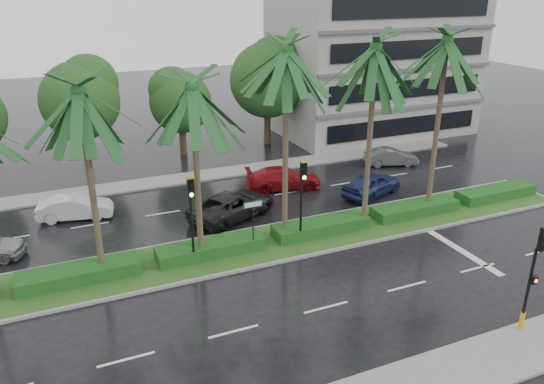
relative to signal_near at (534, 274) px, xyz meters
name	(u,v)px	position (x,y,z in m)	size (l,w,h in m)	color
ground	(276,254)	(-6.00, 9.39, -2.50)	(120.00, 120.00, 0.00)	black
far_sidewalk	(205,176)	(-6.00, 21.39, -2.44)	(40.00, 2.00, 0.12)	gray
median	(268,244)	(-6.00, 10.39, -2.42)	(36.00, 4.00, 0.15)	gray
hedge	(268,237)	(-6.00, 10.39, -2.05)	(35.20, 1.40, 0.60)	#134517
lane_markings	(335,246)	(-2.96, 8.96, -2.50)	(34.00, 13.06, 0.01)	silver
palm_row	(241,83)	(-7.24, 10.41, 5.72)	(26.30, 4.20, 10.26)	#483A29
signal_near	(534,274)	(0.00, 0.00, 0.00)	(0.34, 0.45, 4.36)	black
signal_median_left	(191,208)	(-10.00, 9.69, 0.49)	(0.34, 0.42, 4.36)	black
signal_median_right	(302,190)	(-4.50, 9.69, 0.49)	(0.34, 0.42, 4.36)	black
street_sign	(253,214)	(-7.00, 9.87, -0.38)	(0.95, 0.09, 2.60)	black
bg_trees	(196,88)	(-4.74, 26.98, 2.46)	(33.12, 5.88, 8.50)	#342418
building	(372,61)	(11.00, 27.39, 3.50)	(16.00, 10.00, 12.00)	gray
car_white	(75,207)	(-14.57, 17.65, -1.84)	(4.01, 1.40, 1.32)	silver
car_darkgrey	(232,205)	(-6.50, 14.29, -1.77)	(5.31, 2.45, 1.48)	black
car_red	(283,178)	(-2.00, 17.25, -1.81)	(4.78, 1.94, 1.39)	maroon
car_blue	(372,184)	(2.50, 14.00, -1.77)	(4.31, 1.73, 1.47)	navy
car_grey	(391,157)	(7.00, 18.31, -1.88)	(3.76, 1.31, 1.24)	#525556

